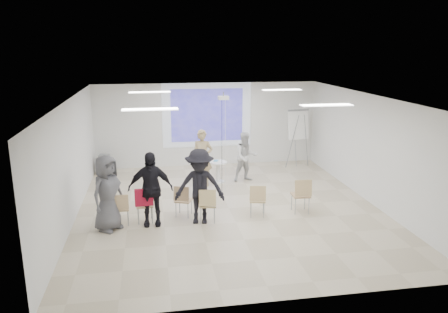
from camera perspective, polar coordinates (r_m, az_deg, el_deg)
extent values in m
cube|color=beige|center=(11.97, 0.64, -6.99)|extent=(8.00, 9.00, 0.10)
cube|color=white|center=(11.21, 0.68, 7.93)|extent=(8.00, 9.00, 0.10)
cube|color=silver|center=(15.89, -2.25, 4.20)|extent=(8.00, 0.10, 3.00)
cube|color=silver|center=(11.51, -19.61, -0.61)|extent=(0.10, 9.00, 3.00)
cube|color=silver|center=(12.82, 18.77, 0.95)|extent=(0.10, 9.00, 3.00)
cube|color=silver|center=(15.77, -2.23, 5.42)|extent=(3.20, 0.01, 2.30)
cube|color=#3532AB|center=(15.75, -2.22, 5.41)|extent=(2.60, 0.01, 1.90)
cylinder|color=white|center=(14.10, -0.79, -3.31)|extent=(0.54, 0.54, 0.05)
cylinder|color=white|center=(14.00, -0.80, -2.09)|extent=(0.15, 0.15, 0.63)
cylinder|color=white|center=(13.91, -0.80, -0.76)|extent=(0.74, 0.74, 0.04)
cube|color=white|center=(13.87, -0.63, -0.70)|extent=(0.21, 0.16, 0.01)
cube|color=#419EC5|center=(13.97, -1.07, -0.55)|extent=(0.19, 0.23, 0.01)
imported|color=tan|center=(13.55, -2.85, 0.28)|extent=(0.85, 0.68, 2.02)
imported|color=silver|center=(14.04, 2.88, 0.30)|extent=(0.96, 0.81, 1.79)
cube|color=white|center=(13.74, -2.25, 1.86)|extent=(0.07, 0.13, 0.04)
cube|color=white|center=(14.17, 1.97, 1.75)|extent=(0.05, 0.11, 0.04)
cube|color=tan|center=(11.10, -13.28, -6.62)|extent=(0.39, 0.39, 0.04)
cube|color=tan|center=(10.86, -13.36, -5.85)|extent=(0.38, 0.09, 0.36)
cylinder|color=gray|center=(11.04, -14.03, -7.94)|extent=(0.02, 0.02, 0.40)
cylinder|color=#95989D|center=(11.03, -12.43, -7.87)|extent=(0.02, 0.02, 0.40)
cylinder|color=#919399|center=(11.33, -13.98, -7.36)|extent=(0.02, 0.02, 0.40)
cylinder|color=#96999E|center=(11.32, -12.42, -7.29)|extent=(0.02, 0.02, 0.40)
cube|color=tan|center=(11.11, -10.33, -6.24)|extent=(0.44, 0.44, 0.04)
cube|color=tan|center=(10.84, -10.33, -5.38)|extent=(0.42, 0.11, 0.39)
cylinder|color=gray|center=(11.03, -11.10, -7.69)|extent=(0.02, 0.02, 0.43)
cylinder|color=gray|center=(11.05, -9.36, -7.58)|extent=(0.02, 0.02, 0.43)
cylinder|color=#96999E|center=(11.34, -11.18, -7.06)|extent=(0.02, 0.02, 0.43)
cylinder|color=gray|center=(11.36, -9.48, -6.96)|extent=(0.02, 0.02, 0.43)
cube|color=tan|center=(11.35, -5.30, -5.70)|extent=(0.51, 0.51, 0.04)
cube|color=tan|center=(11.10, -5.61, -4.89)|extent=(0.40, 0.22, 0.38)
cylinder|color=gray|center=(11.33, -6.29, -6.94)|extent=(0.03, 0.03, 0.41)
cylinder|color=gray|center=(11.24, -4.72, -7.08)|extent=(0.03, 0.03, 0.41)
cylinder|color=gray|center=(11.62, -5.81, -6.38)|extent=(0.03, 0.03, 0.41)
cylinder|color=gray|center=(11.53, -4.28, -6.51)|extent=(0.03, 0.03, 0.41)
cube|color=tan|center=(10.95, -2.16, -6.29)|extent=(0.47, 0.47, 0.04)
cube|color=tan|center=(10.68, -2.17, -5.41)|extent=(0.43, 0.14, 0.40)
cylinder|color=gray|center=(10.88, -3.04, -7.74)|extent=(0.02, 0.02, 0.44)
cylinder|color=gray|center=(10.88, -1.24, -7.72)|extent=(0.02, 0.02, 0.44)
cylinder|color=#909498|center=(11.19, -3.03, -7.09)|extent=(0.02, 0.02, 0.44)
cylinder|color=#93969B|center=(11.19, -1.28, -7.07)|extent=(0.02, 0.02, 0.44)
cube|color=tan|center=(11.33, 4.39, -5.67)|extent=(0.48, 0.48, 0.04)
cube|color=tan|center=(11.06, 4.45, -4.84)|extent=(0.41, 0.16, 0.39)
cylinder|color=gray|center=(11.25, 3.55, -7.02)|extent=(0.03, 0.03, 0.43)
cylinder|color=#97989F|center=(11.26, 5.24, -7.02)|extent=(0.03, 0.03, 0.43)
cylinder|color=gray|center=(11.55, 3.51, -6.42)|extent=(0.03, 0.03, 0.43)
cylinder|color=#909398|center=(11.57, 5.15, -6.43)|extent=(0.03, 0.03, 0.43)
cube|color=tan|center=(11.69, 9.97, -4.98)|extent=(0.47, 0.47, 0.04)
cube|color=tan|center=(11.42, 10.33, -4.07)|extent=(0.45, 0.11, 0.42)
cylinder|color=gray|center=(11.57, 9.31, -6.46)|extent=(0.02, 0.02, 0.47)
cylinder|color=#95979D|center=(11.67, 11.02, -6.35)|extent=(0.02, 0.02, 0.47)
cylinder|color=gray|center=(11.89, 8.83, -5.85)|extent=(0.02, 0.02, 0.47)
cylinder|color=gray|center=(11.99, 10.50, -5.75)|extent=(0.02, 0.02, 0.47)
cube|color=#A4142C|center=(10.81, -10.41, -5.27)|extent=(0.45, 0.13, 0.43)
imported|color=black|center=(11.36, -5.31, -5.52)|extent=(0.37, 0.32, 0.02)
imported|color=black|center=(10.71, -9.62, -3.50)|extent=(1.27, 0.80, 2.12)
imported|color=black|center=(10.69, -3.21, -3.30)|extent=(1.50, 0.99, 2.14)
imported|color=#58585D|center=(10.65, -15.02, -4.08)|extent=(1.16, 1.19, 2.06)
cylinder|color=gray|center=(15.62, 8.90, 1.91)|extent=(0.39, 0.19, 1.93)
cylinder|color=gray|center=(15.85, 10.68, 2.02)|extent=(0.34, 0.27, 1.93)
cylinder|color=#94979C|center=(16.04, 9.26, 2.23)|extent=(0.08, 0.43, 1.92)
cube|color=white|center=(15.73, 9.68, 4.20)|extent=(0.78, 0.31, 1.08)
cube|color=gray|center=(15.69, 9.69, 5.99)|extent=(0.79, 0.16, 0.07)
cube|color=black|center=(15.48, -15.31, -1.30)|extent=(0.52, 0.44, 0.46)
cube|color=#93959B|center=(15.40, -15.39, -0.11)|extent=(0.37, 0.33, 0.20)
cylinder|color=black|center=(15.47, -16.05, -2.25)|extent=(0.06, 0.06, 0.06)
cylinder|color=black|center=(15.37, -14.73, -2.27)|extent=(0.06, 0.06, 0.06)
cylinder|color=black|center=(15.72, -15.77, -1.96)|extent=(0.06, 0.06, 0.06)
cylinder|color=black|center=(15.62, -14.47, -1.98)|extent=(0.06, 0.06, 0.06)
cube|color=white|center=(12.72, -0.08, 7.66)|extent=(0.30, 0.25, 0.10)
cylinder|color=gray|center=(12.71, -0.08, 8.16)|extent=(0.04, 0.04, 0.14)
cylinder|color=black|center=(12.88, -0.28, 1.27)|extent=(0.01, 0.01, 2.77)
cylinder|color=white|center=(12.88, 0.17, 1.26)|extent=(0.01, 0.01, 2.77)
cube|color=white|center=(13.03, -9.69, 8.29)|extent=(1.20, 0.30, 0.02)
cube|color=white|center=(13.63, 7.57, 8.63)|extent=(1.20, 0.30, 0.02)
cube|color=white|center=(9.56, -9.64, 6.11)|extent=(1.20, 0.30, 0.02)
cube|color=white|center=(10.35, 13.23, 6.56)|extent=(1.20, 0.30, 0.02)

